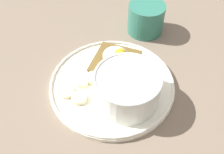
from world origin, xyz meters
The scene contains 10 objects.
ground_plane centered at (0.00, 0.00, 1.00)cm, with size 120.00×120.00×2.00cm, color #776857.
plate centered at (0.00, 0.00, 2.80)cm, with size 27.08×27.08×1.60cm.
oatmeal_bowl centered at (5.00, -1.04, 6.39)cm, with size 13.20×13.20×7.03cm.
toast_slice centered at (-3.31, 4.81, 3.73)cm, with size 13.20×13.20×1.30cm.
poached_egg centered at (-3.07, 4.88, 5.78)cm, with size 7.47×5.74×3.64cm.
banana_slice_front centered at (-1.93, -7.77, 3.54)cm, with size 4.62×4.61×1.22cm.
banana_slice_left centered at (-5.12, -8.43, 3.57)cm, with size 4.61×4.64×1.36cm.
banana_slice_back centered at (-4.64, -4.51, 3.53)cm, with size 2.97×2.90×1.19cm.
banana_slice_right centered at (-3.51, -2.13, 3.67)cm, with size 3.97×3.97×1.40cm.
coffee_mug centered at (-6.72, 20.27, 5.98)cm, with size 9.38×9.38×7.75cm.
Camera 1 is at (23.41, -25.39, 44.66)cm, focal length 40.00 mm.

